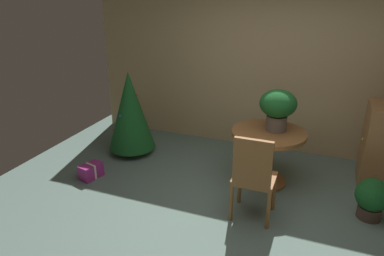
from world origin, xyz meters
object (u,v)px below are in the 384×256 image
object	(u,v)px
wooden_chair_near	(253,175)
potted_plant	(372,198)
flower_vase	(278,106)
round_dining_table	(268,147)
gift_box_purple	(91,171)
holiday_tree	(130,111)
wooden_cabinet	(382,146)

from	to	relation	value
wooden_chair_near	potted_plant	xyz separation A→B (m)	(1.24, 0.50, -0.30)
flower_vase	wooden_chair_near	bearing A→B (deg)	-94.26
flower_vase	wooden_chair_near	xyz separation A→B (m)	(-0.07, -0.94, -0.49)
round_dining_table	gift_box_purple	distance (m)	2.38
gift_box_purple	potted_plant	xyz separation A→B (m)	(3.46, 0.38, 0.16)
holiday_tree	potted_plant	distance (m)	3.41
flower_vase	potted_plant	distance (m)	1.47
wooden_cabinet	holiday_tree	bearing A→B (deg)	-174.23
holiday_tree	flower_vase	bearing A→B (deg)	-1.98
flower_vase	wooden_cabinet	bearing A→B (deg)	18.18
flower_vase	gift_box_purple	world-z (taller)	flower_vase
round_dining_table	holiday_tree	distance (m)	2.12
round_dining_table	potted_plant	bearing A→B (deg)	-16.42
holiday_tree	gift_box_purple	size ratio (longest dim) A/B	3.84
round_dining_table	holiday_tree	xyz separation A→B (m)	(-2.10, 0.15, 0.18)
flower_vase	wooden_chair_near	size ratio (longest dim) A/B	0.52
wooden_chair_near	potted_plant	bearing A→B (deg)	22.09
flower_vase	holiday_tree	bearing A→B (deg)	178.02
holiday_tree	potted_plant	size ratio (longest dim) A/B	2.68
wooden_cabinet	potted_plant	world-z (taller)	wooden_cabinet
wooden_cabinet	wooden_chair_near	bearing A→B (deg)	-134.91
gift_box_purple	potted_plant	size ratio (longest dim) A/B	0.70
holiday_tree	wooden_cabinet	distance (m)	3.49
flower_vase	potted_plant	xyz separation A→B (m)	(1.17, -0.44, -0.79)
holiday_tree	round_dining_table	bearing A→B (deg)	-4.19
round_dining_table	wooden_chair_near	world-z (taller)	wooden_chair_near
wooden_cabinet	potted_plant	xyz separation A→B (m)	(-0.13, -0.87, -0.28)
round_dining_table	wooden_cabinet	world-z (taller)	wooden_cabinet
holiday_tree	wooden_chair_near	bearing A→B (deg)	-25.85
holiday_tree	gift_box_purple	world-z (taller)	holiday_tree
wooden_cabinet	gift_box_purple	bearing A→B (deg)	-160.82
gift_box_purple	wooden_cabinet	distance (m)	3.83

